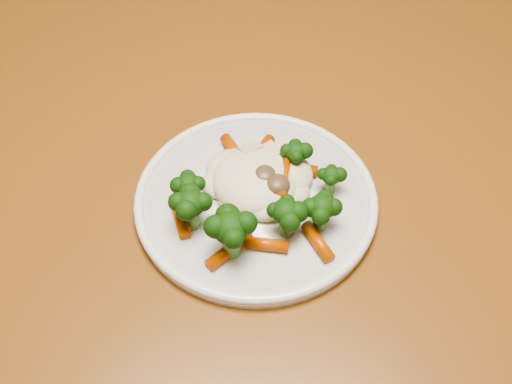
% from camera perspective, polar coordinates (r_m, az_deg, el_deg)
% --- Properties ---
extents(dining_table, '(1.55, 1.31, 0.75)m').
position_cam_1_polar(dining_table, '(0.75, 4.58, -2.75)').
color(dining_table, brown).
rests_on(dining_table, ground).
extents(plate, '(0.24, 0.24, 0.01)m').
position_cam_1_polar(plate, '(0.64, 0.00, -0.83)').
color(plate, white).
rests_on(plate, dining_table).
extents(meal, '(0.18, 0.17, 0.05)m').
position_cam_1_polar(meal, '(0.62, -0.13, -0.11)').
color(meal, '#F1E7C1').
rests_on(meal, plate).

